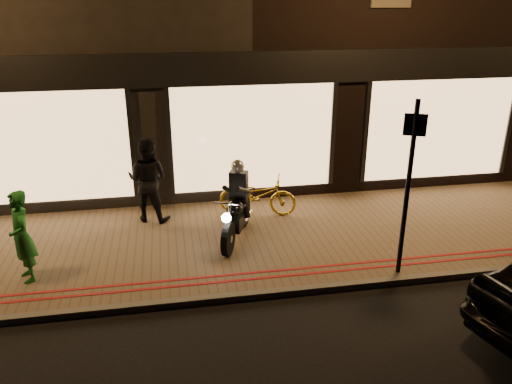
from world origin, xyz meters
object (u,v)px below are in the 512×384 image
motorcycle (237,209)px  sign_post (409,181)px  bicycle_gold (257,195)px  person_green (22,237)px

motorcycle → sign_post: bearing=-12.8°
bicycle_gold → person_green: bearing=132.5°
bicycle_gold → person_green: size_ratio=1.07×
motorcycle → bicycle_gold: size_ratio=1.10×
bicycle_gold → motorcycle: bearing=168.8°
motorcycle → sign_post: size_ratio=0.61×
sign_post → bicycle_gold: sign_post is taller
motorcycle → bicycle_gold: 1.26m
sign_post → bicycle_gold: 3.68m
sign_post → bicycle_gold: (-1.96, 2.87, -1.24)m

